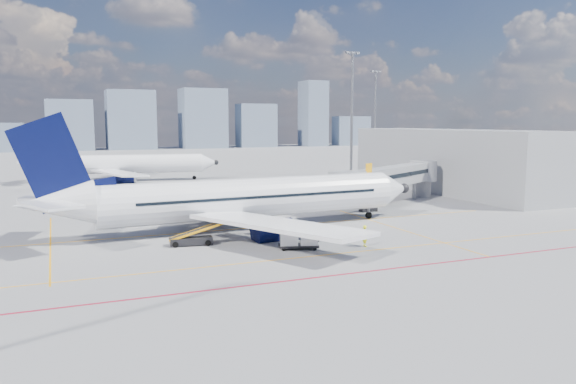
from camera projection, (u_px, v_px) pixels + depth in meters
name	position (u px, v px, depth m)	size (l,w,h in m)	color
ground	(281.00, 243.00, 52.55)	(420.00, 420.00, 0.00)	gray
apron_markings	(292.00, 252.00, 48.75)	(90.00, 35.12, 0.01)	#FFA60D
jet_bridge	(394.00, 177.00, 76.57)	(23.55, 15.78, 6.30)	gray
terminal_block	(449.00, 160.00, 91.03)	(10.00, 42.00, 10.00)	gray
floodlight_mast_ne	(352.00, 110.00, 115.75)	(3.20, 0.61, 25.45)	slate
floodlight_mast_far	(375.00, 113.00, 158.13)	(3.20, 0.61, 25.45)	slate
distant_skyline	(88.00, 120.00, 222.67)	(253.09, 15.84, 31.41)	slate
main_aircraft	(237.00, 200.00, 58.30)	(43.23, 37.64, 12.60)	white
second_aircraft	(120.00, 164.00, 105.96)	(36.67, 31.78, 10.85)	white
baggage_tug	(318.00, 233.00, 53.73)	(2.36, 1.92, 1.44)	white
cargo_dolly	(299.00, 237.00, 49.80)	(3.86, 2.62, 1.94)	black
belt_loader	(193.00, 239.00, 51.40)	(5.60, 2.02, 2.25)	black
ramp_worker	(365.00, 236.00, 50.85)	(0.71, 0.47, 1.95)	yellow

